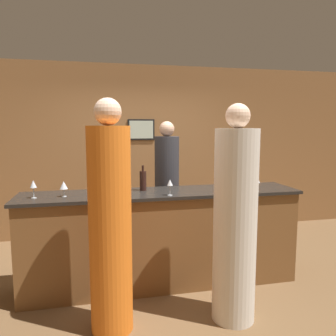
{
  "coord_description": "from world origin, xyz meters",
  "views": [
    {
      "loc": [
        -0.71,
        -3.51,
        1.79
      ],
      "look_at": [
        0.09,
        0.1,
        1.33
      ],
      "focal_mm": 35.0,
      "sensor_mm": 36.0,
      "label": 1
    }
  ],
  "objects_px": {
    "bartender": "(167,195)",
    "wine_bottle_0": "(101,185)",
    "guest_0": "(110,226)",
    "guest_1": "(235,223)",
    "wine_bottle_1": "(143,180)"
  },
  "relations": [
    {
      "from": "guest_0",
      "to": "wine_bottle_0",
      "type": "xyz_separation_m",
      "value": [
        -0.06,
        0.61,
        0.25
      ]
    },
    {
      "from": "wine_bottle_1",
      "to": "guest_1",
      "type": "bearing_deg",
      "value": -52.46
    },
    {
      "from": "guest_1",
      "to": "bartender",
      "type": "bearing_deg",
      "value": 100.44
    },
    {
      "from": "wine_bottle_0",
      "to": "wine_bottle_1",
      "type": "bearing_deg",
      "value": 27.04
    },
    {
      "from": "bartender",
      "to": "wine_bottle_0",
      "type": "distance_m",
      "value": 1.3
    },
    {
      "from": "wine_bottle_1",
      "to": "guest_0",
      "type": "bearing_deg",
      "value": -115.63
    },
    {
      "from": "bartender",
      "to": "guest_1",
      "type": "distance_m",
      "value": 1.62
    },
    {
      "from": "guest_0",
      "to": "wine_bottle_0",
      "type": "relative_size",
      "value": 6.72
    },
    {
      "from": "guest_1",
      "to": "wine_bottle_1",
      "type": "bearing_deg",
      "value": 127.54
    },
    {
      "from": "guest_0",
      "to": "guest_1",
      "type": "xyz_separation_m",
      "value": [
        1.12,
        -0.08,
        -0.02
      ]
    },
    {
      "from": "guest_0",
      "to": "guest_1",
      "type": "height_order",
      "value": "guest_0"
    },
    {
      "from": "bartender",
      "to": "wine_bottle_0",
      "type": "relative_size",
      "value": 6.18
    },
    {
      "from": "guest_1",
      "to": "wine_bottle_0",
      "type": "distance_m",
      "value": 1.39
    },
    {
      "from": "guest_1",
      "to": "wine_bottle_0",
      "type": "xyz_separation_m",
      "value": [
        -1.18,
        0.69,
        0.27
      ]
    },
    {
      "from": "guest_1",
      "to": "wine_bottle_0",
      "type": "height_order",
      "value": "guest_1"
    }
  ]
}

